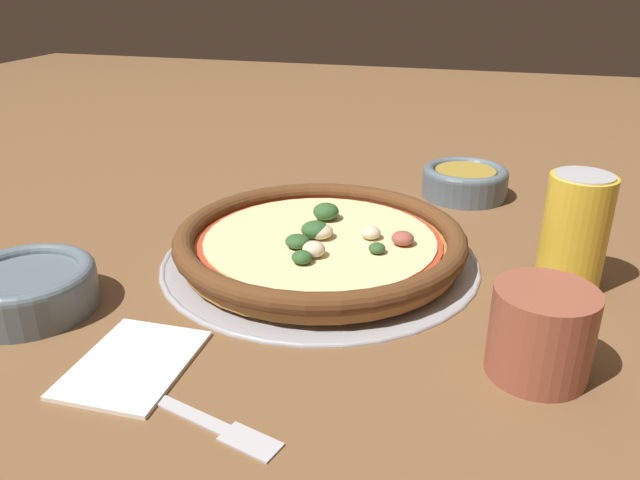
# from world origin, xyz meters

# --- Properties ---
(ground_plane) EXTENTS (3.00, 3.00, 0.00)m
(ground_plane) POSITION_xyz_m (0.00, 0.00, 0.00)
(ground_plane) COLOR brown
(pizza_tray) EXTENTS (0.36, 0.36, 0.01)m
(pizza_tray) POSITION_xyz_m (0.00, 0.00, 0.00)
(pizza_tray) COLOR #9E9EA3
(pizza_tray) RESTS_ON ground_plane
(pizza) EXTENTS (0.33, 0.33, 0.04)m
(pizza) POSITION_xyz_m (0.00, 0.00, 0.02)
(pizza) COLOR #A86B33
(pizza) RESTS_ON pizza_tray
(bowl_near) EXTENTS (0.12, 0.12, 0.04)m
(bowl_near) POSITION_xyz_m (-0.27, 0.14, 0.02)
(bowl_near) COLOR slate
(bowl_near) RESTS_ON ground_plane
(bowl_far) EXTENTS (0.13, 0.13, 0.04)m
(bowl_far) POSITION_xyz_m (0.19, -0.25, 0.02)
(bowl_far) COLOR slate
(bowl_far) RESTS_ON ground_plane
(drinking_cup) EXTENTS (0.08, 0.08, 0.08)m
(drinking_cup) POSITION_xyz_m (0.16, 0.23, 0.04)
(drinking_cup) COLOR brown
(drinking_cup) RESTS_ON ground_plane
(napkin) EXTENTS (0.12, 0.09, 0.01)m
(napkin) POSITION_xyz_m (0.24, -0.10, 0.00)
(napkin) COLOR white
(napkin) RESTS_ON ground_plane
(fork) EXTENTS (0.07, 0.18, 0.00)m
(fork) POSITION_xyz_m (0.29, -0.02, 0.00)
(fork) COLOR #B7B7BC
(fork) RESTS_ON ground_plane
(beverage_can) EXTENTS (0.07, 0.07, 0.12)m
(beverage_can) POSITION_xyz_m (-0.01, 0.27, 0.06)
(beverage_can) COLOR gold
(beverage_can) RESTS_ON ground_plane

